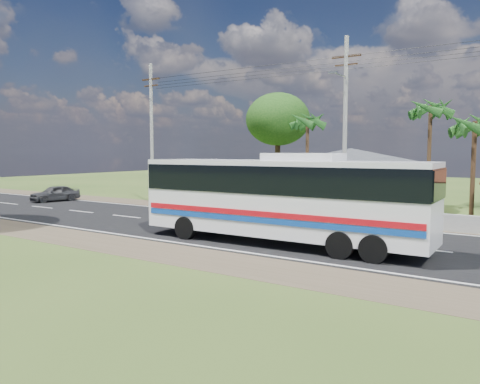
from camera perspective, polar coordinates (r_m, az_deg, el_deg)
name	(u,v)px	position (r m, az deg, el deg)	size (l,w,h in m)	color
ground	(244,230)	(24.96, 0.53, -4.64)	(120.00, 120.00, 0.00)	#314C1B
road	(244,230)	(24.96, 0.53, -4.62)	(120.00, 16.00, 0.03)	black
house	(351,172)	(35.88, 13.32, 2.41)	(12.40, 10.00, 5.00)	tan
utility_poles	(340,125)	(29.21, 12.06, 8.01)	(32.80, 2.22, 11.00)	#9E9E99
palm_near	(475,126)	(31.90, 26.72, 7.22)	(2.80, 2.80, 6.70)	#47301E
palm_mid	(431,110)	(37.00, 22.22, 9.25)	(2.80, 2.80, 8.20)	#47301E
palm_far	(308,122)	(40.64, 8.24, 8.47)	(2.80, 2.80, 7.70)	#47301E
tree_behind_house	(278,120)	(44.27, 4.64, 8.79)	(6.00, 6.00, 9.61)	#47301E
coach_bus	(280,193)	(20.83, 4.94, -0.08)	(13.26, 3.11, 4.10)	silver
small_car	(55,193)	(41.93, -21.63, -0.15)	(1.60, 3.97, 1.35)	#2E2E30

